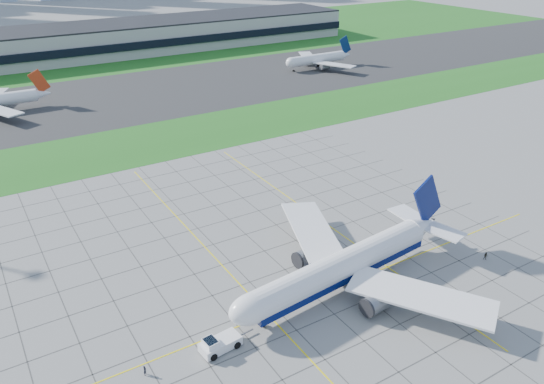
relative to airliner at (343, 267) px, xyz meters
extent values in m
plane|color=gray|center=(-6.05, 2.36, -4.58)|extent=(1400.00, 1400.00, 0.00)
cube|color=#1F621C|center=(-6.05, 92.36, -4.56)|extent=(700.00, 35.00, 0.04)
cube|color=#383838|center=(-6.05, 147.36, -4.55)|extent=(700.00, 75.00, 0.04)
cube|color=#1F621C|center=(-6.05, 257.36, -4.56)|extent=(700.00, 145.00, 0.04)
cube|color=#474744|center=(-54.05, 12.36, -4.56)|extent=(0.18, 130.00, 0.02)
cube|color=#474744|center=(-46.05, 12.36, -4.56)|extent=(0.18, 130.00, 0.02)
cube|color=#474744|center=(-38.05, 12.36, -4.56)|extent=(0.18, 130.00, 0.02)
cube|color=#474744|center=(-30.05, 12.36, -4.56)|extent=(0.18, 130.00, 0.02)
cube|color=#474744|center=(-22.05, 12.36, -4.56)|extent=(0.18, 130.00, 0.02)
cube|color=#474744|center=(-14.05, 12.36, -4.56)|extent=(0.18, 130.00, 0.02)
cube|color=#474744|center=(-6.05, 12.36, -4.56)|extent=(0.18, 130.00, 0.02)
cube|color=#474744|center=(1.95, 12.36, -4.56)|extent=(0.18, 130.00, 0.02)
cube|color=#474744|center=(9.95, 12.36, -4.56)|extent=(0.18, 130.00, 0.02)
cube|color=#474744|center=(17.95, 12.36, -4.56)|extent=(0.18, 130.00, 0.02)
cube|color=#474744|center=(25.95, 12.36, -4.56)|extent=(0.18, 130.00, 0.02)
cube|color=#474744|center=(33.95, 12.36, -4.56)|extent=(0.18, 130.00, 0.02)
cube|color=#474744|center=(41.95, 12.36, -4.56)|extent=(0.18, 130.00, 0.02)
cube|color=#474744|center=(-6.05, -21.64, -4.56)|extent=(110.00, 0.18, 0.02)
cube|color=#474744|center=(-6.05, -13.64, -4.56)|extent=(110.00, 0.18, 0.02)
cube|color=#474744|center=(-6.05, -5.64, -4.56)|extent=(110.00, 0.18, 0.02)
cube|color=#474744|center=(-6.05, 2.36, -4.56)|extent=(110.00, 0.18, 0.02)
cube|color=#474744|center=(-6.05, 10.36, -4.56)|extent=(110.00, 0.18, 0.02)
cube|color=#474744|center=(-6.05, 18.36, -4.56)|extent=(110.00, 0.18, 0.02)
cube|color=#474744|center=(-6.05, 26.36, -4.56)|extent=(110.00, 0.18, 0.02)
cube|color=#474744|center=(-6.05, 34.36, -4.56)|extent=(110.00, 0.18, 0.02)
cube|color=#474744|center=(-6.05, 42.36, -4.56)|extent=(110.00, 0.18, 0.02)
cube|color=#474744|center=(-6.05, 50.36, -4.56)|extent=(110.00, 0.18, 0.02)
cube|color=#474744|center=(-6.05, 58.36, -4.56)|extent=(110.00, 0.18, 0.02)
cube|color=#474744|center=(-6.05, 66.36, -4.56)|extent=(110.00, 0.18, 0.02)
cube|color=yellow|center=(-6.05, 0.36, -4.56)|extent=(120.00, 0.25, 0.03)
cube|color=yellow|center=(-16.05, 22.36, -4.56)|extent=(0.25, 100.00, 0.03)
cube|color=yellow|center=(11.95, 22.36, -4.56)|extent=(0.25, 100.00, 0.03)
cube|color=#B7B7B2|center=(33.95, 232.36, 2.92)|extent=(260.00, 42.00, 15.00)
cube|color=black|center=(33.95, 210.86, 2.42)|extent=(260.00, 1.00, 4.00)
cube|color=black|center=(33.95, 232.36, 10.82)|extent=(260.00, 42.00, 0.80)
cylinder|color=white|center=(-0.36, -0.04, 0.36)|extent=(40.90, 9.41, 5.29)
cube|color=#081451|center=(-0.36, -0.04, -1.31)|extent=(40.87, 9.06, 1.41)
ellipsoid|color=white|center=(-20.55, -2.11, 0.36)|extent=(8.96, 6.13, 5.29)
cube|color=black|center=(-22.48, -2.31, 0.80)|extent=(2.22, 3.01, 0.53)
cone|color=white|center=(22.89, 2.35, 0.63)|extent=(7.53, 5.72, 5.03)
cube|color=#081451|center=(23.33, 2.40, 6.54)|extent=(9.61, 1.42, 11.26)
cube|color=white|center=(3.46, 14.54, -0.52)|extent=(15.96, 25.93, 0.86)
cube|color=white|center=(6.34, -13.54, -0.52)|extent=(19.79, 25.17, 0.86)
cylinder|color=slate|center=(-1.31, 9.18, -2.29)|extent=(6.05, 3.92, 3.35)
cylinder|color=slate|center=(0.58, -9.25, -2.29)|extent=(6.05, 3.92, 3.35)
cylinder|color=gray|center=(-18.35, -1.89, -3.43)|extent=(0.35, 0.35, 2.29)
cylinder|color=black|center=(-18.35, -1.89, -4.09)|extent=(1.01, 0.54, 0.97)
cylinder|color=black|center=(3.73, 3.22, -4.01)|extent=(1.25, 1.17, 1.15)
cylinder|color=black|center=(4.31, -2.39, -4.01)|extent=(1.25, 1.17, 1.15)
cube|color=white|center=(-26.95, -2.86, -3.58)|extent=(6.92, 3.76, 1.55)
cube|color=white|center=(-28.71, -3.04, -2.48)|extent=(2.23, 2.63, 1.22)
cube|color=black|center=(-28.71, -3.04, -2.25)|extent=(1.99, 2.38, 0.77)
cube|color=gray|center=(-22.21, -2.38, -3.91)|extent=(3.32, 0.54, 0.20)
cylinder|color=black|center=(-29.30, -1.66, -3.97)|extent=(1.27, 0.68, 1.22)
cylinder|color=black|center=(-29.00, -4.52, -3.97)|extent=(1.27, 0.68, 1.22)
cylinder|color=black|center=(-24.89, -1.20, -3.97)|extent=(1.27, 0.68, 1.22)
cylinder|color=black|center=(-24.60, -4.07, -3.97)|extent=(1.27, 0.68, 1.22)
imported|color=black|center=(-39.18, -1.89, -3.73)|extent=(0.71, 0.73, 1.70)
imported|color=#2A261C|center=(30.83, -8.19, -3.71)|extent=(1.06, 1.07, 1.75)
cube|color=#BC3515|center=(-25.50, 151.48, 4.92)|extent=(7.46, 0.40, 9.15)
cube|color=white|center=(-41.55, 140.48, -0.88)|extent=(13.89, 20.66, 0.40)
cylinder|color=black|center=(-41.09, 149.28, -4.08)|extent=(1.00, 1.00, 1.00)
cylinder|color=white|center=(100.26, 146.27, -0.08)|extent=(30.58, 4.80, 4.80)
cube|color=#071F4E|center=(117.25, 146.27, 4.92)|extent=(7.46, 0.40, 9.15)
cube|color=white|center=(102.39, 157.27, -0.88)|extent=(13.89, 20.66, 0.40)
cube|color=white|center=(102.39, 135.27, -0.88)|extent=(13.89, 20.66, 0.40)
cylinder|color=black|center=(102.81, 148.47, -4.08)|extent=(1.00, 1.00, 1.00)
cylinder|color=black|center=(102.81, 144.07, -4.08)|extent=(1.00, 1.00, 1.00)
camera|label=1|loc=(-54.11, -62.84, 55.96)|focal=35.00mm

